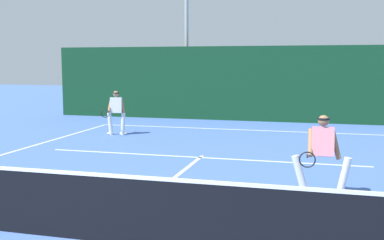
# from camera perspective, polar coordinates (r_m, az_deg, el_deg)

# --- Properties ---
(court_line_baseline_far) EXTENTS (10.73, 0.10, 0.01)m
(court_line_baseline_far) POSITION_cam_1_polar(r_m,az_deg,el_deg) (17.94, 5.28, -1.15)
(court_line_baseline_far) COLOR white
(court_line_baseline_far) RESTS_ON ground_plane
(court_line_service) EXTENTS (8.75, 0.10, 0.01)m
(court_line_service) POSITION_cam_1_polar(r_m,az_deg,el_deg) (12.69, 0.98, -4.54)
(court_line_service) COLOR white
(court_line_service) RESTS_ON ground_plane
(court_line_centre) EXTENTS (0.10, 6.40, 0.01)m
(court_line_centre) POSITION_cam_1_polar(r_m,az_deg,el_deg) (9.92, -3.27, -7.84)
(court_line_centre) COLOR white
(court_line_centre) RESTS_ON ground_plane
(tennis_net) EXTENTS (11.76, 0.09, 1.05)m
(tennis_net) POSITION_cam_1_polar(r_m,az_deg,el_deg) (6.94, -11.84, -10.17)
(tennis_net) COLOR #1E4723
(tennis_net) RESTS_ON ground_plane
(player_near) EXTENTS (1.11, 0.85, 1.57)m
(player_near) POSITION_cam_1_polar(r_m,az_deg,el_deg) (9.19, 15.45, -3.81)
(player_near) COLOR silver
(player_near) RESTS_ON ground_plane
(player_far) EXTENTS (0.71, 0.90, 1.55)m
(player_far) POSITION_cam_1_polar(r_m,az_deg,el_deg) (16.72, -9.15, 1.09)
(player_far) COLOR silver
(player_far) RESTS_ON ground_plane
(tennis_ball) EXTENTS (0.07, 0.07, 0.07)m
(tennis_ball) POSITION_cam_1_polar(r_m,az_deg,el_deg) (7.86, 6.18, -11.66)
(tennis_ball) COLOR #D1E033
(tennis_ball) RESTS_ON ground_plane
(back_fence_windscreen) EXTENTS (17.81, 0.12, 3.23)m
(back_fence_windscreen) POSITION_cam_1_polar(r_m,az_deg,el_deg) (20.52, 6.68, 4.37)
(back_fence_windscreen) COLOR #0F3A20
(back_fence_windscreen) RESTS_ON ground_plane
(light_pole) EXTENTS (0.55, 0.44, 8.43)m
(light_pole) POSITION_cam_1_polar(r_m,az_deg,el_deg) (22.18, -0.67, 13.61)
(light_pole) COLOR #9EA39E
(light_pole) RESTS_ON ground_plane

